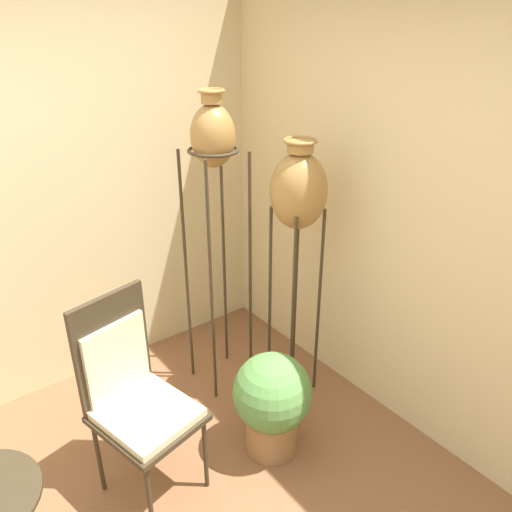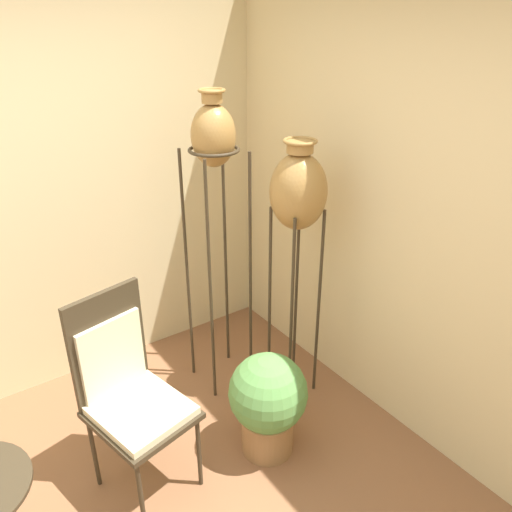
{
  "view_description": "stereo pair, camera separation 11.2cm",
  "coord_description": "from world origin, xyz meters",
  "px_view_note": "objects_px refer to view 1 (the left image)",
  "views": [
    {
      "loc": [
        -0.44,
        -1.27,
        2.33
      ],
      "look_at": [
        1.27,
        0.94,
        0.98
      ],
      "focal_mm": 35.0,
      "sensor_mm": 36.0,
      "label": 1
    },
    {
      "loc": [
        -0.35,
        -1.34,
        2.33
      ],
      "look_at": [
        1.27,
        0.94,
        0.98
      ],
      "focal_mm": 35.0,
      "sensor_mm": 36.0,
      "label": 2
    }
  ],
  "objects_px": {
    "vase_stand_tall": "(213,149)",
    "chair": "(133,390)",
    "potted_plant": "(272,400)",
    "vase_stand_medium": "(298,194)"
  },
  "relations": [
    {
      "from": "chair",
      "to": "vase_stand_tall",
      "type": "bearing_deg",
      "value": 16.39
    },
    {
      "from": "vase_stand_medium",
      "to": "chair",
      "type": "relative_size",
      "value": 1.53
    },
    {
      "from": "vase_stand_medium",
      "to": "potted_plant",
      "type": "xyz_separation_m",
      "value": [
        -0.46,
        -0.35,
        -1.04
      ]
    },
    {
      "from": "vase_stand_tall",
      "to": "vase_stand_medium",
      "type": "height_order",
      "value": "vase_stand_tall"
    },
    {
      "from": "vase_stand_medium",
      "to": "chair",
      "type": "xyz_separation_m",
      "value": [
        -1.16,
        -0.08,
        -0.77
      ]
    },
    {
      "from": "vase_stand_tall",
      "to": "chair",
      "type": "distance_m",
      "value": 1.39
    },
    {
      "from": "chair",
      "to": "potted_plant",
      "type": "relative_size",
      "value": 1.74
    },
    {
      "from": "vase_stand_tall",
      "to": "chair",
      "type": "bearing_deg",
      "value": -151.07
    },
    {
      "from": "potted_plant",
      "to": "vase_stand_medium",
      "type": "bearing_deg",
      "value": 36.82
    },
    {
      "from": "vase_stand_tall",
      "to": "potted_plant",
      "type": "xyz_separation_m",
      "value": [
        -0.13,
        -0.72,
        -1.28
      ]
    }
  ]
}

